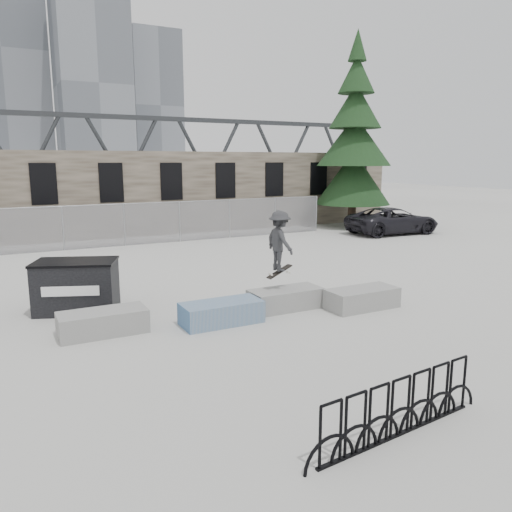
{
  "coord_description": "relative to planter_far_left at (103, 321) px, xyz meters",
  "views": [
    {
      "loc": [
        -5.38,
        -11.25,
        3.99
      ],
      "look_at": [
        1.16,
        1.22,
        1.3
      ],
      "focal_mm": 35.0,
      "sensor_mm": 36.0,
      "label": 1
    }
  ],
  "objects": [
    {
      "name": "ground",
      "position": [
        3.38,
        -0.3,
        -0.3
      ],
      "size": [
        120.0,
        120.0,
        0.0
      ],
      "primitive_type": "plane",
      "color": "beige",
      "rests_on": "ground"
    },
    {
      "name": "stone_wall",
      "position": [
        3.38,
        15.94,
        1.96
      ],
      "size": [
        36.0,
        2.58,
        4.5
      ],
      "color": "brown",
      "rests_on": "ground"
    },
    {
      "name": "chainlink_fence",
      "position": [
        3.38,
        12.2,
        0.74
      ],
      "size": [
        22.06,
        0.06,
        2.02
      ],
      "color": "gray",
      "rests_on": "ground"
    },
    {
      "name": "planter_far_left",
      "position": [
        0.0,
        0.0,
        0.0
      ],
      "size": [
        2.0,
        0.9,
        0.55
      ],
      "color": "gray",
      "rests_on": "ground"
    },
    {
      "name": "planter_center_left",
      "position": [
        2.76,
        -0.59,
        0.0
      ],
      "size": [
        2.0,
        0.9,
        0.55
      ],
      "color": "#326096",
      "rests_on": "ground"
    },
    {
      "name": "planter_center_right",
      "position": [
        4.84,
        -0.25,
        0.0
      ],
      "size": [
        2.0,
        0.9,
        0.55
      ],
      "color": "gray",
      "rests_on": "ground"
    },
    {
      "name": "planter_offset",
      "position": [
        6.72,
        -1.18,
        0.0
      ],
      "size": [
        2.0,
        0.9,
        0.55
      ],
      "color": "gray",
      "rests_on": "ground"
    },
    {
      "name": "dumpster",
      "position": [
        -0.25,
        2.16,
        0.4
      ],
      "size": [
        2.43,
        1.97,
        1.39
      ],
      "rotation": [
        0.0,
        0.0,
        -0.38
      ],
      "color": "black",
      "rests_on": "ground"
    },
    {
      "name": "bike_rack",
      "position": [
        2.99,
        -6.57,
        0.14
      ],
      "size": [
        3.58,
        0.4,
        0.9
      ],
      "rotation": [
        0.0,
        0.0,
        0.1
      ],
      "color": "black",
      "rests_on": "ground"
    },
    {
      "name": "spruce_tree",
      "position": [
        17.4,
        12.79,
        4.62
      ],
      "size": [
        4.52,
        4.52,
        11.5
      ],
      "color": "#38281E",
      "rests_on": "ground"
    },
    {
      "name": "skyline_towers",
      "position": [
        2.37,
        93.51,
        20.49
      ],
      "size": [
        58.0,
        28.0,
        48.0
      ],
      "color": "slate",
      "rests_on": "ground"
    },
    {
      "name": "truss_bridge",
      "position": [
        13.38,
        54.7,
        3.83
      ],
      "size": [
        70.0,
        3.0,
        9.8
      ],
      "color": "#2D3033",
      "rests_on": "ground"
    },
    {
      "name": "suv",
      "position": [
        17.52,
        9.32,
        0.43
      ],
      "size": [
        5.42,
        2.76,
        1.47
      ],
      "primitive_type": "imported",
      "rotation": [
        0.0,
        0.0,
        1.51
      ],
      "color": "black",
      "rests_on": "ground"
    },
    {
      "name": "skateboarder",
      "position": [
        4.73,
        -0.08,
        1.56
      ],
      "size": [
        0.78,
        1.09,
        1.82
      ],
      "rotation": [
        0.0,
        0.0,
        1.63
      ],
      "color": "#2D2E31",
      "rests_on": "ground"
    }
  ]
}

